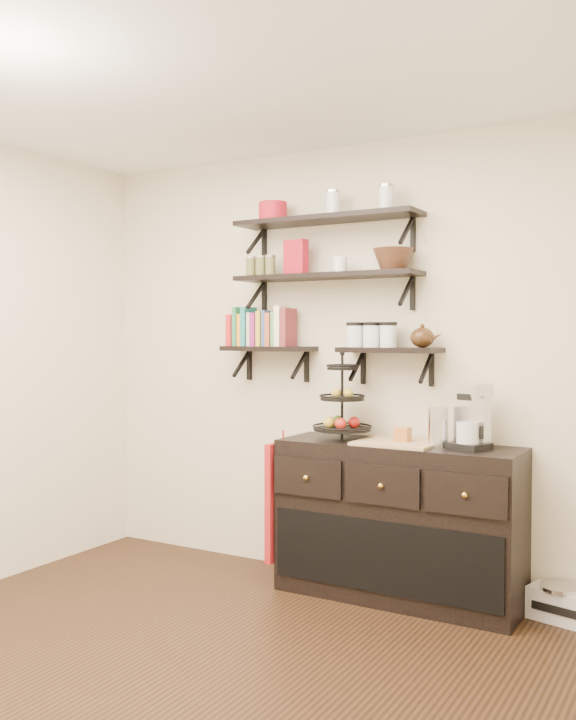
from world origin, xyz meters
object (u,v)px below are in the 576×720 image
Objects in this scene: sideboard at (398,521)px; fruit_stand at (343,410)px; radio at (560,604)px; coffee_maker at (470,418)px.

fruit_stand is at bearing 179.42° from sideboard.
fruit_stand reaches higher than radio.
fruit_stand is (-0.36, 0.00, 0.62)m from sideboard.
radio is at bearing 4.67° from fruit_stand.
fruit_stand is 1.41× the size of coffee_maker.
coffee_maker is (0.41, 0.02, 0.62)m from sideboard.
radio is at bearing 6.78° from sideboard.
coffee_maker is 1.02× the size of radio.
fruit_stand is 1.58m from radio.
coffee_maker is at bearing 1.56° from fruit_stand.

